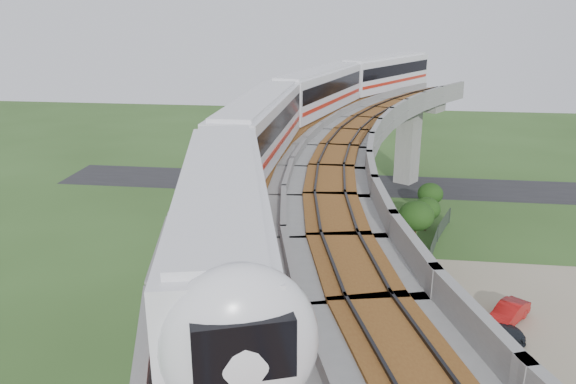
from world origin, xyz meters
TOP-DOWN VIEW (x-y plane):
  - ground at (0.00, 0.00)m, footprint 160.00×160.00m
  - dirt_lot at (14.00, -2.00)m, footprint 18.00×26.00m
  - asphalt_road at (0.00, 30.00)m, footprint 60.00×8.00m
  - viaduct at (3.84, 0.00)m, footprint 19.58×73.98m
  - metro_train at (0.91, 8.20)m, footprint 14.93×60.72m
  - fence at (9.75, 0.00)m, footprint 3.87×38.73m
  - tree_0 at (10.67, 21.87)m, footprint 2.43×2.43m
  - tree_1 at (9.84, 17.14)m, footprint 2.40×2.40m
  - tree_2 at (8.62, 14.00)m, footprint 2.94×2.94m
  - tree_3 at (6.52, 8.99)m, footprint 3.13×3.13m
  - tree_4 at (7.28, 0.44)m, footprint 1.94×1.94m
  - tree_5 at (5.80, -3.15)m, footprint 2.26×2.26m
  - car_red at (13.39, 2.04)m, footprint 3.39×3.89m
  - car_dark at (11.66, -0.45)m, footprint 4.77×2.77m

SIDE VIEW (x-z plane):
  - ground at x=0.00m, z-range 0.00..0.00m
  - asphalt_road at x=0.00m, z-range 0.00..0.03m
  - dirt_lot at x=14.00m, z-range 0.00..0.04m
  - car_red at x=13.39m, z-range 0.04..1.31m
  - car_dark at x=11.66m, z-range 0.04..1.34m
  - fence at x=9.75m, z-range 0.00..1.50m
  - tree_3 at x=6.52m, z-range 0.26..3.46m
  - tree_4 at x=7.28m, z-range 0.53..3.27m
  - tree_0 at x=10.67m, z-range 0.45..3.41m
  - tree_1 at x=9.84m, z-range 0.50..3.57m
  - tree_5 at x=5.80m, z-range 0.61..3.78m
  - tree_2 at x=8.62m, z-range 0.62..4.38m
  - viaduct at x=3.84m, z-range 3.35..14.75m
  - metro_train at x=0.91m, z-range 10.49..14.13m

